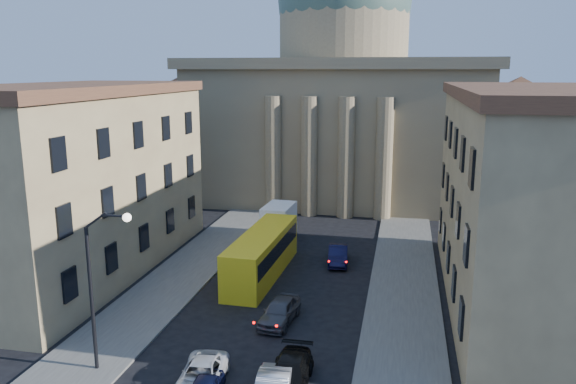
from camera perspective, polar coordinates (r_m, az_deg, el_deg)
name	(u,v)px	position (r m, az deg, el deg)	size (l,w,h in m)	color
sidewalk_left	(159,295)	(41.50, -12.96, -10.21)	(5.00, 60.00, 0.15)	#53504C
sidewalk_right	(403,317)	(38.03, 11.61, -12.31)	(5.00, 60.00, 0.15)	#53504C
church	(342,101)	(72.67, 5.49, 9.21)	(68.02, 28.76, 36.60)	#816C4F
building_left	(75,179)	(46.84, -20.83, 1.26)	(11.60, 26.60, 14.70)	tan
building_right	(540,199)	(40.51, 24.22, -0.65)	(11.60, 26.60, 14.70)	tan
street_lamp	(99,278)	(30.74, -18.63, -8.28)	(2.62, 0.44, 8.83)	black
car_left_mid	(201,376)	(30.11, -8.80, -17.96)	(2.15, 4.66, 1.30)	silver
car_right_mid	(289,374)	(29.75, 0.12, -18.05)	(2.02, 4.96, 1.44)	black
car_right_far	(280,311)	(36.40, -0.85, -11.99)	(1.83, 4.54, 1.55)	#45454A
car_right_distant	(338,255)	(46.97, 5.09, -6.37)	(1.56, 4.48, 1.48)	black
city_bus	(262,253)	(43.88, -2.64, -6.19)	(3.21, 12.19, 3.41)	yellow
box_truck	(276,226)	(51.98, -1.20, -3.47)	(2.74, 6.29, 3.39)	white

